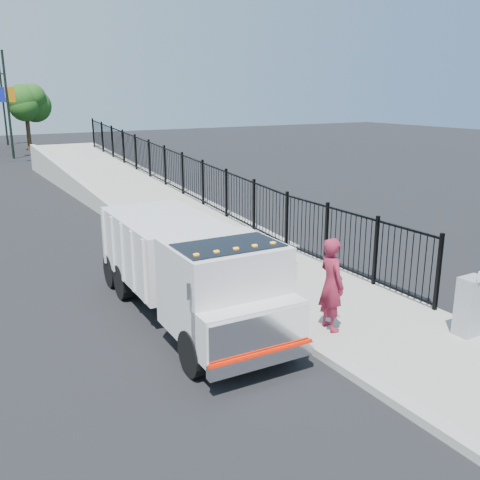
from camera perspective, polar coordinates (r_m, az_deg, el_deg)
ground at (r=12.55m, az=2.16°, el=-8.08°), size 120.00×120.00×0.00m
sidewalk at (r=12.25m, az=15.06°, el=-8.96°), size 3.55×12.00×0.12m
curb at (r=11.05m, az=7.87°, el=-11.22°), size 0.30×12.00×0.16m
ramp at (r=27.46m, az=-12.26°, el=4.65°), size 3.95×24.06×3.19m
iron_fence at (r=24.13m, az=-6.11°, el=5.62°), size 0.10×28.00×1.80m
truck at (r=11.93m, az=-5.48°, el=-2.79°), size 2.38×6.75×2.29m
worker at (r=11.41m, az=9.73°, el=-4.67°), size 0.58×0.79×2.02m
utility_cabinet at (r=12.12m, az=23.37°, el=-6.49°), size 0.55×0.40×1.25m
light_pole_1 at (r=45.20m, az=-23.96°, el=13.43°), size 3.77×0.22×8.00m
tree_1 at (r=51.03m, az=-21.91°, el=13.27°), size 2.64×2.64×5.32m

